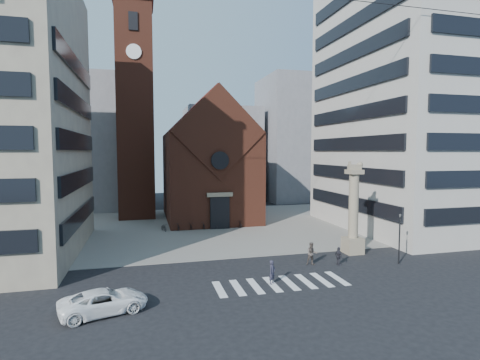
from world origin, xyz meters
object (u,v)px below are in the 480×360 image
object	(u,v)px
traffic_light	(399,238)
pedestrian_1	(312,254)
lion_column	(353,217)
pedestrian_0	(272,272)
pedestrian_2	(339,256)
white_car	(104,301)
scooter_0	(164,227)

from	to	relation	value
traffic_light	pedestrian_1	bearing A→B (deg)	167.85
lion_column	pedestrian_0	distance (m)	11.97
lion_column	traffic_light	bearing A→B (deg)	-63.54
pedestrian_0	pedestrian_2	size ratio (longest dim) A/B	1.13
traffic_light	white_car	bearing A→B (deg)	-170.16
scooter_0	lion_column	bearing A→B (deg)	-57.31
pedestrian_2	scooter_0	world-z (taller)	pedestrian_2
lion_column	pedestrian_2	size ratio (longest dim) A/B	5.65
lion_column	pedestrian_0	size ratio (longest dim) A/B	5.00
pedestrian_0	pedestrian_1	bearing A→B (deg)	-5.52
pedestrian_0	pedestrian_1	xyz separation A→B (m)	(4.75, 3.46, 0.10)
white_car	pedestrian_1	size ratio (longest dim) A/B	2.63
pedestrian_1	scooter_0	distance (m)	20.29
white_car	pedestrian_0	xyz separation A→B (m)	(11.31, 2.18, 0.16)
pedestrian_1	scooter_0	xyz separation A→B (m)	(-11.44, 16.75, -0.49)
traffic_light	scooter_0	xyz separation A→B (m)	(-18.77, 18.33, -1.81)
pedestrian_0	traffic_light	bearing A→B (deg)	-32.74
scooter_0	pedestrian_2	bearing A→B (deg)	-68.63
traffic_light	scooter_0	size ratio (longest dim) A/B	2.63
pedestrian_2	pedestrian_0	bearing A→B (deg)	106.59
white_car	pedestrian_0	distance (m)	11.52
pedestrian_1	traffic_light	bearing A→B (deg)	-1.66
pedestrian_2	traffic_light	bearing A→B (deg)	-106.98
pedestrian_1	scooter_0	size ratio (longest dim) A/B	1.18
white_car	scooter_0	xyz separation A→B (m)	(4.63, 22.39, -0.23)
lion_column	pedestrian_2	xyz separation A→B (m)	(-3.15, -3.00, -2.69)
white_car	traffic_light	bearing A→B (deg)	-96.94
white_car	pedestrian_1	xyz separation A→B (m)	(16.06, 5.64, 0.26)
traffic_light	pedestrian_0	xyz separation A→B (m)	(-12.08, -1.88, -1.42)
traffic_light	pedestrian_1	xyz separation A→B (m)	(-7.33, 1.58, -1.32)
pedestrian_1	pedestrian_2	distance (m)	2.27
lion_column	pedestrian_1	world-z (taller)	lion_column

